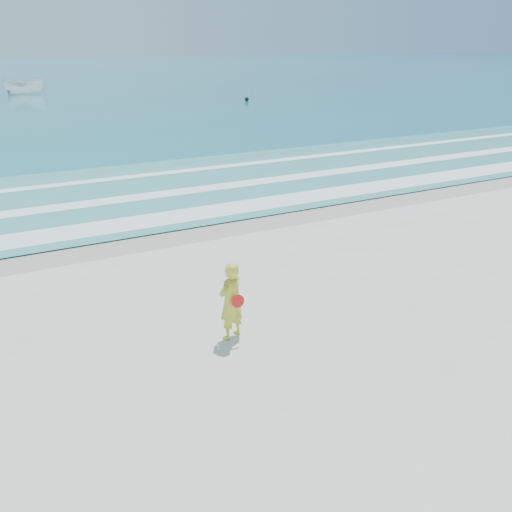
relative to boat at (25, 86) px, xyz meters
name	(u,v)px	position (x,y,z in m)	size (l,w,h in m)	color
ground	(360,386)	(1.96, -59.10, -0.93)	(400.00, 400.00, 0.00)	silver
wet_sand	(191,229)	(1.96, -50.10, -0.93)	(400.00, 2.40, 0.00)	#B2A893
ocean	(22,73)	(1.96, 45.90, -0.91)	(400.00, 190.00, 0.04)	#19727F
shallow	(150,190)	(1.96, -45.10, -0.89)	(400.00, 10.00, 0.01)	#59B7AD
foam_near	(178,216)	(1.96, -48.80, -0.88)	(400.00, 1.40, 0.01)	white
foam_mid	(155,195)	(1.96, -45.90, -0.88)	(400.00, 0.90, 0.01)	white
foam_far	(135,176)	(1.96, -42.60, -0.88)	(400.00, 0.60, 0.01)	white
boat	(25,86)	(0.00, 0.00, 0.00)	(1.73, 4.61, 1.78)	white
buoy	(247,99)	(19.50, -17.42, -0.67)	(0.43, 0.43, 0.43)	black
woman	(231,301)	(0.55, -56.60, -0.09)	(0.72, 0.61, 1.67)	gold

